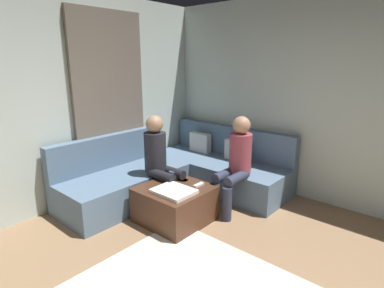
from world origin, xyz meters
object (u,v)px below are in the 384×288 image
(person_on_couch_back, at_px, (236,161))
(person_on_couch_side, at_px, (161,159))
(ottoman, at_px, (175,204))
(coffee_mug, at_px, (172,175))
(game_remote, at_px, (199,185))
(sectional_couch, at_px, (180,173))

(person_on_couch_back, height_order, person_on_couch_side, same)
(ottoman, bearing_deg, person_on_couch_side, 159.33)
(coffee_mug, xyz_separation_m, game_remote, (0.40, 0.04, -0.04))
(sectional_couch, bearing_deg, person_on_couch_side, -73.68)
(person_on_couch_side, bearing_deg, sectional_couch, -163.68)
(ottoman, relative_size, coffee_mug, 8.00)
(sectional_couch, relative_size, person_on_couch_back, 2.12)
(ottoman, bearing_deg, sectional_couch, 129.38)
(game_remote, bearing_deg, person_on_couch_side, -172.52)
(coffee_mug, height_order, game_remote, coffee_mug)
(coffee_mug, distance_m, person_on_couch_side, 0.25)
(sectional_couch, bearing_deg, coffee_mug, -56.28)
(sectional_couch, relative_size, coffee_mug, 26.84)
(sectional_couch, xyz_separation_m, game_remote, (0.71, -0.43, 0.15))
(sectional_couch, xyz_separation_m, person_on_couch_back, (0.91, 0.06, 0.38))
(ottoman, xyz_separation_m, coffee_mug, (-0.22, 0.18, 0.26))
(sectional_couch, xyz_separation_m, coffee_mug, (0.31, -0.47, 0.19))
(coffee_mug, xyz_separation_m, person_on_couch_side, (-0.17, -0.03, 0.19))
(game_remote, bearing_deg, coffee_mug, -174.29)
(coffee_mug, relative_size, person_on_couch_back, 0.08)
(ottoman, bearing_deg, game_remote, 50.71)
(sectional_couch, distance_m, coffee_mug, 0.60)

